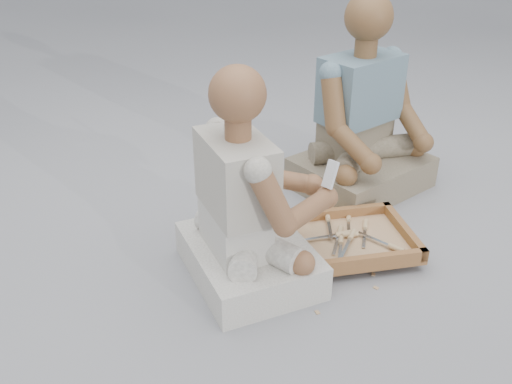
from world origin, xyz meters
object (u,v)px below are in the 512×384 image
tool_tray (350,240)px  companion (363,128)px  craftsman (248,212)px  carved_panel (338,232)px

tool_tray → companion: bearing=51.5°
tool_tray → craftsman: bearing=174.0°
craftsman → tool_tray: bearing=86.7°
craftsman → companion: companion is taller
carved_panel → companion: (0.37, 0.36, 0.31)m
craftsman → companion: 0.97m
carved_panel → craftsman: bearing=-170.6°
tool_tray → companion: 0.68m
carved_panel → companion: companion is taller
carved_panel → companion: bearing=44.7°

